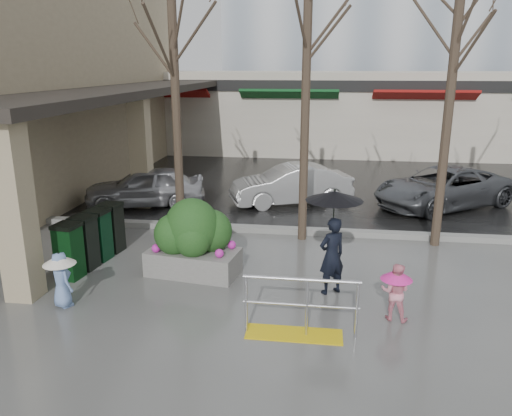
% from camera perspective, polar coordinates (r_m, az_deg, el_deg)
% --- Properties ---
extents(ground, '(120.00, 120.00, 0.00)m').
position_cam_1_polar(ground, '(9.75, -2.95, -10.21)').
color(ground, '#51514F').
rests_on(ground, ground).
extents(street_asphalt, '(120.00, 36.00, 0.01)m').
position_cam_1_polar(street_asphalt, '(30.94, 4.68, 7.95)').
color(street_asphalt, black).
rests_on(street_asphalt, ground).
extents(curb, '(120.00, 0.30, 0.15)m').
position_cam_1_polar(curb, '(13.39, 0.21, -2.42)').
color(curb, gray).
rests_on(curb, ground).
extents(near_building, '(6.00, 18.00, 8.00)m').
position_cam_1_polar(near_building, '(19.73, -25.72, 13.59)').
color(near_building, tan).
rests_on(near_building, ground).
extents(canopy_slab, '(2.80, 18.00, 0.25)m').
position_cam_1_polar(canopy_slab, '(17.82, -13.89, 13.36)').
color(canopy_slab, '#2D2823').
rests_on(canopy_slab, pillar_front).
extents(pillar_front, '(0.55, 0.55, 3.50)m').
position_cam_1_polar(pillar_front, '(10.15, -25.85, -0.20)').
color(pillar_front, tan).
rests_on(pillar_front, ground).
extents(pillar_back, '(0.55, 0.55, 3.50)m').
position_cam_1_polar(pillar_back, '(15.83, -13.01, 6.30)').
color(pillar_back, tan).
rests_on(pillar_back, ground).
extents(storefront_row, '(34.00, 6.74, 4.00)m').
position_cam_1_polar(storefront_row, '(26.66, 8.65, 10.89)').
color(storefront_row, beige).
rests_on(storefront_row, ground).
extents(handrail, '(1.90, 0.50, 1.03)m').
position_cam_1_polar(handrail, '(8.37, 4.83, -12.03)').
color(handrail, yellow).
rests_on(handrail, ground).
extents(tree_west, '(3.20, 3.20, 6.80)m').
position_cam_1_polar(tree_west, '(12.76, -9.49, 19.30)').
color(tree_west, '#382B21').
rests_on(tree_west, ground).
extents(tree_midwest, '(3.20, 3.20, 7.00)m').
position_cam_1_polar(tree_midwest, '(12.24, 5.92, 20.28)').
color(tree_midwest, '#382B21').
rests_on(tree_midwest, ground).
extents(tree_mideast, '(3.20, 3.20, 6.50)m').
position_cam_1_polar(tree_mideast, '(12.53, 21.88, 17.46)').
color(tree_mideast, '#382B21').
rests_on(tree_mideast, ground).
extents(woman, '(1.09, 1.09, 2.10)m').
position_cam_1_polar(woman, '(9.59, 8.78, -2.76)').
color(woman, black).
rests_on(woman, ground).
extents(child_pink, '(0.59, 0.55, 1.04)m').
position_cam_1_polar(child_pink, '(9.07, 15.67, -8.81)').
color(child_pink, pink).
rests_on(child_pink, ground).
extents(child_blue, '(0.61, 0.59, 1.06)m').
position_cam_1_polar(child_blue, '(9.84, -21.42, -7.09)').
color(child_blue, '#7292CC').
rests_on(child_blue, ground).
extents(planter, '(2.02, 1.22, 1.66)m').
position_cam_1_polar(planter, '(10.60, -7.18, -3.47)').
color(planter, gray).
rests_on(planter, ground).
extents(news_boxes, '(0.77, 2.17, 1.19)m').
position_cam_1_polar(news_boxes, '(11.70, -18.27, -3.32)').
color(news_boxes, '#0D3915').
rests_on(news_boxes, ground).
extents(car_a, '(3.96, 2.44, 1.26)m').
position_cam_1_polar(car_a, '(16.09, -12.55, 2.41)').
color(car_a, '#ADADB2').
rests_on(car_a, ground).
extents(car_b, '(4.05, 2.66, 1.26)m').
position_cam_1_polar(car_b, '(15.99, 4.03, 2.67)').
color(car_b, silver).
rests_on(car_b, ground).
extents(car_c, '(4.93, 4.26, 1.26)m').
position_cam_1_polar(car_c, '(16.66, 20.59, 2.22)').
color(car_c, '#53565A').
rests_on(car_c, ground).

